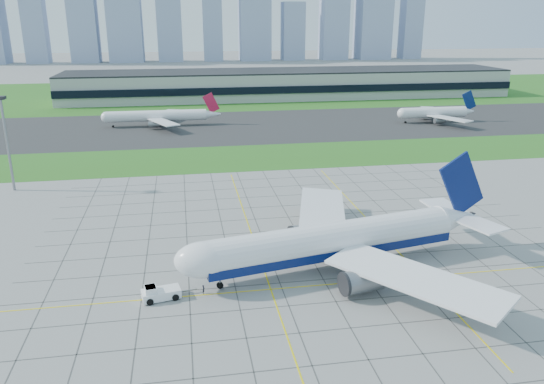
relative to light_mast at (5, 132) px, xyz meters
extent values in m
plane|color=#9B9B96|center=(70.00, -65.00, -16.18)|extent=(1400.00, 1400.00, 0.00)
cube|color=#2F681D|center=(70.00, 25.00, -16.16)|extent=(700.00, 35.00, 0.04)
cube|color=#383838|center=(70.00, 80.00, -16.15)|extent=(700.00, 75.00, 0.04)
cube|color=#2F681D|center=(70.00, 190.00, -16.16)|extent=(700.00, 145.00, 0.04)
cube|color=#474744|center=(22.00, -55.00, -16.17)|extent=(0.18, 130.00, 0.02)
cube|color=#474744|center=(30.00, -55.00, -16.17)|extent=(0.18, 130.00, 0.02)
cube|color=#474744|center=(38.00, -55.00, -16.17)|extent=(0.18, 130.00, 0.02)
cube|color=#474744|center=(46.00, -55.00, -16.17)|extent=(0.18, 130.00, 0.02)
cube|color=#474744|center=(54.00, -55.00, -16.17)|extent=(0.18, 130.00, 0.02)
cube|color=#474744|center=(62.00, -55.00, -16.17)|extent=(0.18, 130.00, 0.02)
cube|color=#474744|center=(70.00, -55.00, -16.17)|extent=(0.18, 130.00, 0.02)
cube|color=#474744|center=(78.00, -55.00, -16.17)|extent=(0.18, 130.00, 0.02)
cube|color=#474744|center=(86.00, -55.00, -16.17)|extent=(0.18, 130.00, 0.02)
cube|color=#474744|center=(94.00, -55.00, -16.17)|extent=(0.18, 130.00, 0.02)
cube|color=#474744|center=(102.00, -55.00, -16.17)|extent=(0.18, 130.00, 0.02)
cube|color=#474744|center=(110.00, -55.00, -16.17)|extent=(0.18, 130.00, 0.02)
cube|color=#474744|center=(118.00, -55.00, -16.17)|extent=(0.18, 130.00, 0.02)
cube|color=#474744|center=(70.00, -89.00, -16.17)|extent=(110.00, 0.18, 0.02)
cube|color=#474744|center=(70.00, -81.00, -16.17)|extent=(110.00, 0.18, 0.02)
cube|color=#474744|center=(70.00, -73.00, -16.17)|extent=(110.00, 0.18, 0.02)
cube|color=#474744|center=(70.00, -65.00, -16.17)|extent=(110.00, 0.18, 0.02)
cube|color=#474744|center=(70.00, -57.00, -16.17)|extent=(110.00, 0.18, 0.02)
cube|color=#474744|center=(70.00, -49.00, -16.17)|extent=(110.00, 0.18, 0.02)
cube|color=#474744|center=(70.00, -41.00, -16.17)|extent=(110.00, 0.18, 0.02)
cube|color=#474744|center=(70.00, -33.00, -16.17)|extent=(110.00, 0.18, 0.02)
cube|color=#474744|center=(70.00, -25.00, -16.17)|extent=(110.00, 0.18, 0.02)
cube|color=#474744|center=(70.00, -17.00, -16.17)|extent=(110.00, 0.18, 0.02)
cube|color=#474744|center=(70.00, -9.00, -16.17)|extent=(110.00, 0.18, 0.02)
cube|color=#474744|center=(70.00, -1.00, -16.17)|extent=(110.00, 0.18, 0.02)
cube|color=yellow|center=(70.00, -67.00, -16.16)|extent=(120.00, 0.25, 0.03)
cube|color=yellow|center=(60.00, -45.00, -16.16)|extent=(0.25, 100.00, 0.03)
cube|color=yellow|center=(88.00, -45.00, -16.16)|extent=(0.25, 100.00, 0.03)
cube|color=#B7B7B2|center=(110.00, 165.00, -8.68)|extent=(260.00, 42.00, 15.00)
cube|color=black|center=(110.00, 143.50, -9.18)|extent=(260.00, 1.00, 4.00)
cube|color=black|center=(110.00, 165.00, -0.78)|extent=(260.00, 42.00, 0.80)
cylinder|color=gray|center=(0.00, 0.00, -3.68)|extent=(0.70, 0.70, 25.00)
cube|color=black|center=(0.00, 0.00, 9.02)|extent=(2.50, 2.50, 0.80)
cube|color=#94A2C3|center=(-98.00, 455.00, 31.32)|extent=(22.00, 19.80, 95.00)
cube|color=#94A2C3|center=(-8.00, 455.00, 20.82)|extent=(35.00, 31.50, 74.00)
cube|color=#94A2C3|center=(38.00, 455.00, 42.82)|extent=(26.00, 23.40, 118.00)
cube|color=#94A2C3|center=(84.00, 455.00, 27.82)|extent=(20.00, 18.00, 88.00)
cube|color=#94A2C3|center=(173.00, 455.00, 14.82)|extent=(24.00, 21.60, 62.00)
cube|color=#94A2C3|center=(220.00, 455.00, 47.82)|extent=(29.00, 26.10, 128.00)
cube|color=#94A2C3|center=(266.00, 455.00, 23.82)|extent=(36.00, 32.40, 80.00)
cube|color=#94A2C3|center=(312.00, 455.00, 36.32)|extent=(22.00, 19.80, 105.00)
cylinder|color=white|center=(72.63, -60.81, -10.25)|extent=(49.03, 15.92, 6.36)
cube|color=#081650|center=(72.63, -60.81, -12.26)|extent=(48.95, 15.50, 1.70)
ellipsoid|color=white|center=(48.75, -65.65, -10.25)|extent=(11.23, 8.25, 6.36)
cube|color=black|center=(46.46, -66.11, -9.72)|extent=(2.96, 3.79, 0.64)
cone|color=white|center=(100.15, -55.23, -9.93)|extent=(9.51, 7.60, 6.04)
cube|color=#081650|center=(100.67, -55.12, -2.83)|extent=(11.43, 2.82, 13.52)
cube|color=white|center=(75.50, -42.93, -11.31)|extent=(16.69, 31.12, 1.03)
cube|color=white|center=(82.23, -76.16, -11.31)|extent=(25.63, 29.36, 1.03)
cylinder|color=slate|center=(70.42, -49.90, -13.43)|extent=(7.55, 5.31, 4.03)
cylinder|color=slate|center=(74.85, -71.71, -13.43)|extent=(7.55, 5.31, 4.03)
cylinder|color=gray|center=(51.35, -65.12, -14.80)|extent=(0.45, 0.45, 2.75)
cylinder|color=black|center=(51.35, -65.12, -15.60)|extent=(1.25, 0.75, 1.17)
cylinder|color=black|center=(77.15, -56.43, -15.49)|extent=(1.60, 1.52, 1.38)
cylinder|color=black|center=(78.50, -63.08, -15.49)|extent=(1.60, 1.52, 1.38)
cube|color=white|center=(41.36, -67.09, -15.23)|extent=(6.78, 4.15, 1.47)
cube|color=white|center=(39.71, -67.43, -14.18)|extent=(2.32, 2.65, 1.16)
cube|color=black|center=(39.71, -67.43, -13.97)|extent=(2.07, 2.40, 0.74)
cube|color=gray|center=(45.80, -66.19, -15.55)|extent=(3.14, 0.81, 0.19)
cylinder|color=black|center=(39.02, -66.17, -15.60)|extent=(1.24, 0.75, 1.16)
cylinder|color=black|center=(39.56, -68.85, -15.60)|extent=(1.24, 0.75, 1.16)
cylinder|color=black|center=(43.15, -65.33, -15.60)|extent=(1.24, 0.75, 1.16)
cylinder|color=black|center=(43.69, -68.01, -15.60)|extent=(1.24, 0.75, 1.16)
imported|color=black|center=(48.44, -66.60, -15.37)|extent=(0.54, 0.68, 1.63)
imported|color=black|center=(93.06, -75.06, -15.35)|extent=(0.95, 0.83, 1.66)
cylinder|color=white|center=(35.64, 86.20, -11.68)|extent=(42.45, 4.80, 4.80)
cube|color=#BE153B|center=(59.23, 86.20, -6.68)|extent=(7.46, 0.40, 9.15)
cube|color=white|center=(38.59, 97.20, -12.48)|extent=(13.89, 20.66, 0.40)
cube|color=white|center=(38.59, 75.20, -12.48)|extent=(13.89, 20.66, 0.40)
cylinder|color=black|center=(39.18, 88.40, -15.68)|extent=(1.00, 1.00, 1.00)
cylinder|color=black|center=(39.18, 84.00, -15.68)|extent=(1.00, 1.00, 1.00)
cylinder|color=white|center=(158.36, 74.07, -11.68)|extent=(29.78, 4.80, 4.80)
cube|color=#081D57|center=(174.91, 74.07, -6.68)|extent=(7.46, 0.40, 9.15)
cube|color=white|center=(160.43, 85.07, -12.48)|extent=(13.89, 20.66, 0.40)
cube|color=white|center=(160.43, 63.07, -12.48)|extent=(13.89, 20.66, 0.40)
cylinder|color=black|center=(160.85, 76.27, -15.68)|extent=(1.00, 1.00, 1.00)
cylinder|color=black|center=(160.85, 71.87, -15.68)|extent=(1.00, 1.00, 1.00)
camera|label=1|loc=(46.39, -148.08, 28.67)|focal=35.00mm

